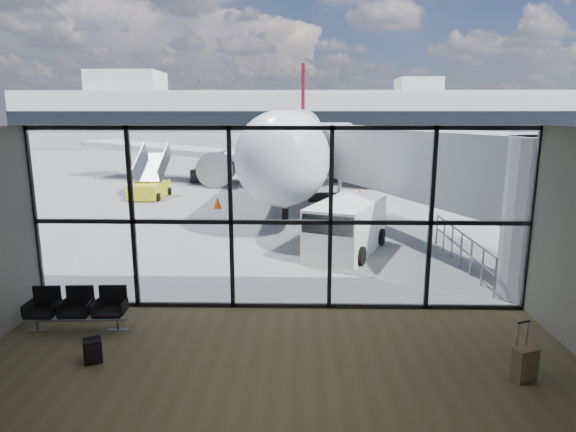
{
  "coord_description": "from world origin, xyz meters",
  "views": [
    {
      "loc": [
        0.41,
        -11.31,
        4.74
      ],
      "look_at": [
        0.12,
        3.0,
        1.72
      ],
      "focal_mm": 30.0,
      "sensor_mm": 36.0,
      "label": 1
    }
  ],
  "objects_px": {
    "backpack": "(93,351)",
    "suitcase": "(525,364)",
    "seating_row": "(78,306)",
    "service_van": "(346,227)",
    "airliner": "(297,139)",
    "belt_loader": "(204,173)",
    "mobile_stairs": "(149,188)"
  },
  "relations": [
    {
      "from": "seating_row",
      "to": "service_van",
      "type": "xyz_separation_m",
      "value": [
        6.58,
        6.28,
        0.39
      ]
    },
    {
      "from": "seating_row",
      "to": "belt_loader",
      "type": "xyz_separation_m",
      "value": [
        -1.97,
        24.81,
        0.01
      ]
    },
    {
      "from": "service_van",
      "to": "backpack",
      "type": "bearing_deg",
      "value": -102.7
    },
    {
      "from": "service_van",
      "to": "mobile_stairs",
      "type": "relative_size",
      "value": 1.26
    },
    {
      "from": "seating_row",
      "to": "suitcase",
      "type": "xyz_separation_m",
      "value": [
        9.03,
        -2.02,
        -0.2
      ]
    },
    {
      "from": "seating_row",
      "to": "service_van",
      "type": "bearing_deg",
      "value": 40.77
    },
    {
      "from": "backpack",
      "to": "belt_loader",
      "type": "bearing_deg",
      "value": 72.48
    },
    {
      "from": "seating_row",
      "to": "mobile_stairs",
      "type": "height_order",
      "value": "mobile_stairs"
    },
    {
      "from": "seating_row",
      "to": "service_van",
      "type": "height_order",
      "value": "service_van"
    },
    {
      "from": "backpack",
      "to": "mobile_stairs",
      "type": "xyz_separation_m",
      "value": [
        -4.67,
        18.98,
        0.34
      ]
    },
    {
      "from": "service_van",
      "to": "belt_loader",
      "type": "relative_size",
      "value": 1.26
    },
    {
      "from": "seating_row",
      "to": "service_van",
      "type": "distance_m",
      "value": 9.1
    },
    {
      "from": "seating_row",
      "to": "mobile_stairs",
      "type": "bearing_deg",
      "value": 99.15
    },
    {
      "from": "seating_row",
      "to": "backpack",
      "type": "height_order",
      "value": "seating_row"
    },
    {
      "from": "airliner",
      "to": "mobile_stairs",
      "type": "bearing_deg",
      "value": -135.11
    },
    {
      "from": "seating_row",
      "to": "mobile_stairs",
      "type": "xyz_separation_m",
      "value": [
        -3.72,
        17.45,
        0.06
      ]
    },
    {
      "from": "suitcase",
      "to": "belt_loader",
      "type": "distance_m",
      "value": 29.0
    },
    {
      "from": "mobile_stairs",
      "to": "airliner",
      "type": "bearing_deg",
      "value": 45.02
    },
    {
      "from": "suitcase",
      "to": "mobile_stairs",
      "type": "bearing_deg",
      "value": 102.31
    },
    {
      "from": "airliner",
      "to": "belt_loader",
      "type": "bearing_deg",
      "value": -172.8
    },
    {
      "from": "service_van",
      "to": "belt_loader",
      "type": "bearing_deg",
      "value": 137.88
    },
    {
      "from": "service_van",
      "to": "belt_loader",
      "type": "xyz_separation_m",
      "value": [
        -8.55,
        18.53,
        -0.38
      ]
    },
    {
      "from": "backpack",
      "to": "airliner",
      "type": "height_order",
      "value": "airliner"
    },
    {
      "from": "suitcase",
      "to": "belt_loader",
      "type": "relative_size",
      "value": 0.31
    },
    {
      "from": "backpack",
      "to": "service_van",
      "type": "relative_size",
      "value": 0.11
    },
    {
      "from": "backpack",
      "to": "mobile_stairs",
      "type": "bearing_deg",
      "value": 79.97
    },
    {
      "from": "belt_loader",
      "to": "backpack",
      "type": "bearing_deg",
      "value": -80.78
    },
    {
      "from": "belt_loader",
      "to": "suitcase",
      "type": "bearing_deg",
      "value": -64.81
    },
    {
      "from": "backpack",
      "to": "suitcase",
      "type": "xyz_separation_m",
      "value": [
        8.08,
        -0.49,
        0.09
      ]
    },
    {
      "from": "backpack",
      "to": "suitcase",
      "type": "distance_m",
      "value": 8.09
    },
    {
      "from": "service_van",
      "to": "airliner",
      "type": "bearing_deg",
      "value": 118.23
    },
    {
      "from": "airliner",
      "to": "belt_loader",
      "type": "relative_size",
      "value": 10.72
    }
  ]
}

